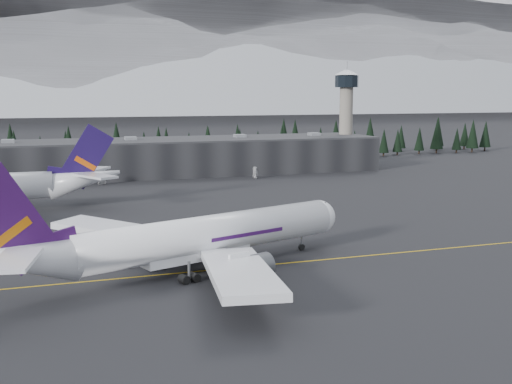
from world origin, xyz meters
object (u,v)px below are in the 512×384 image
object	(u,v)px
jet_main	(180,240)
gse_vehicle_b	(256,176)
gse_vehicle_a	(102,182)
terminal	(159,157)
control_tower	(346,107)

from	to	relation	value
jet_main	gse_vehicle_b	distance (m)	117.32
jet_main	gse_vehicle_a	xyz separation A→B (m)	(-1.62, 107.99, -4.88)
terminal	jet_main	xyz separation A→B (m)	(-20.60, -127.71, -0.69)
terminal	gse_vehicle_b	size ratio (longest dim) A/B	39.45
gse_vehicle_a	gse_vehicle_b	distance (m)	51.06
control_tower	jet_main	world-z (taller)	control_tower
terminal	jet_main	bearing A→B (deg)	-99.16
jet_main	gse_vehicle_b	bearing A→B (deg)	46.27
terminal	jet_main	world-z (taller)	jet_main
terminal	gse_vehicle_b	bearing A→B (deg)	-36.63
control_tower	gse_vehicle_b	xyz separation A→B (m)	(-46.19, -24.42, -22.72)
control_tower	jet_main	size ratio (longest dim) A/B	0.57
control_tower	gse_vehicle_a	bearing A→B (deg)	-166.84
jet_main	gse_vehicle_a	size ratio (longest dim) A/B	12.49
control_tower	jet_main	distance (m)	162.91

